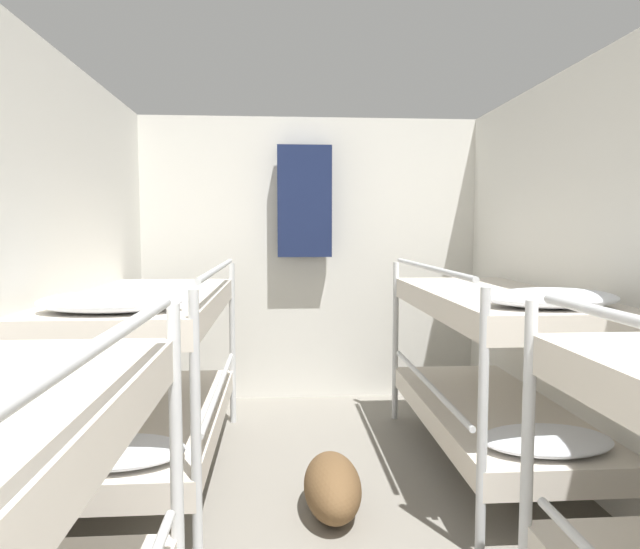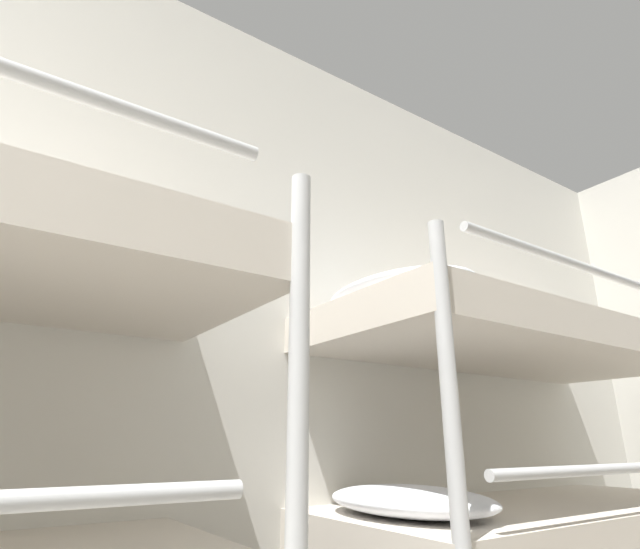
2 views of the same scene
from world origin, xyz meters
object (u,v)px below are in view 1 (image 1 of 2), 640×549
bunk_stack_right_far (496,360)px  duffel_bag (333,486)px  bunk_stack_left_far (148,366)px  hanging_coat (304,202)px

bunk_stack_right_far → duffel_bag: (-1.00, -0.43, -0.53)m
bunk_stack_left_far → hanging_coat: size_ratio=2.11×
bunk_stack_right_far → hanging_coat: bearing=125.6°
bunk_stack_right_far → hanging_coat: hanging_coat is taller
bunk_stack_right_far → bunk_stack_left_far: bearing=180.0°
hanging_coat → bunk_stack_left_far: bearing=-122.7°
bunk_stack_left_far → bunk_stack_right_far: bearing=0.0°
bunk_stack_left_far → hanging_coat: (0.94, 1.47, 0.99)m
bunk_stack_right_far → hanging_coat: size_ratio=2.11×
hanging_coat → bunk_stack_right_far: bearing=-54.4°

